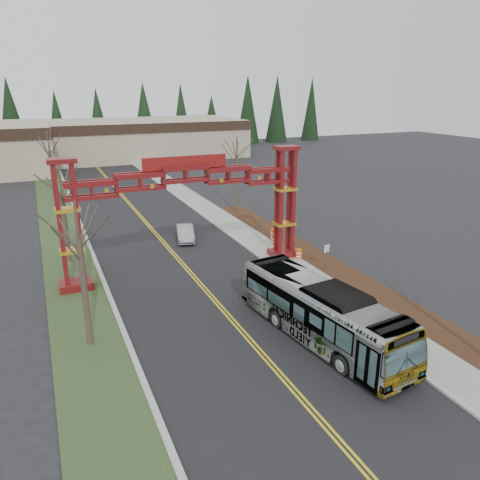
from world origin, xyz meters
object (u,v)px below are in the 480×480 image
silver_sedan (185,233)px  bare_tree_median_mid (62,195)px  bare_tree_right_far (237,156)px  bare_tree_median_far (49,151)px  gateway_arch (186,193)px  transit_bus (320,312)px  barrel_south (299,254)px  bare_tree_median_near (79,242)px  street_sign (327,252)px  retail_building_east (141,138)px  barrel_north (274,235)px  barrel_mid (275,240)px

silver_sedan → bare_tree_median_mid: (-10.00, -1.52, 4.70)m
bare_tree_right_far → bare_tree_median_far: bearing=149.7°
bare_tree_right_far → gateway_arch: bearing=-125.0°
transit_bus → barrel_south: 12.41m
silver_sedan → bare_tree_right_far: bearing=53.5°
silver_sedan → bare_tree_median_near: bare_tree_median_near is taller
gateway_arch → street_sign: 11.16m
retail_building_east → barrel_north: (-0.77, -57.90, -2.97)m
transit_bus → street_sign: 10.12m
street_sign → transit_bus: bearing=-125.4°
bare_tree_right_far → barrel_mid: (-1.35, -11.44, -5.66)m
transit_bus → bare_tree_median_near: bare_tree_median_near is taller
bare_tree_right_far → street_sign: 18.85m
bare_tree_median_far → bare_tree_right_far: bearing=-30.3°
gateway_arch → barrel_mid: bearing=18.0°
retail_building_east → transit_bus: retail_building_east is taller
gateway_arch → bare_tree_median_mid: (-8.00, 5.85, -0.60)m
retail_building_east → bare_tree_median_far: 41.40m
street_sign → barrel_north: street_sign is taller
silver_sedan → barrel_south: silver_sedan is taller
gateway_arch → bare_tree_right_far: 17.42m
transit_bus → bare_tree_median_mid: size_ratio=1.53×
bare_tree_median_near → bare_tree_median_mid: bare_tree_median_near is taller
retail_building_east → bare_tree_right_far: size_ratio=4.62×
retail_building_east → bare_tree_median_mid: bare_tree_median_mid is taller
bare_tree_median_near → barrel_south: 18.86m
bare_tree_median_far → barrel_south: bearing=-57.0°
gateway_arch → transit_bus: gateway_arch is taller
bare_tree_right_far → street_sign: (-0.60, -18.25, -4.67)m
bare_tree_median_mid → bare_tree_right_far: (18.00, 8.41, 0.78)m
retail_building_east → bare_tree_median_near: (-18.00, -69.77, 2.26)m
bare_tree_median_near → barrel_mid: (16.65, 10.64, -5.27)m
retail_building_east → barrel_north: retail_building_east is taller
bare_tree_median_mid → barrel_mid: bearing=-10.3°
barrel_south → barrel_mid: size_ratio=0.90×
bare_tree_median_mid → barrel_north: 17.98m
bare_tree_median_far → street_sign: (17.40, -28.78, -4.87)m
street_sign → barrel_north: (-0.17, 8.05, -0.94)m
transit_bus → bare_tree_median_mid: bearing=115.0°
bare_tree_right_far → barrel_north: (-0.77, -10.20, -5.61)m
bare_tree_median_mid → retail_building_east: bearing=72.2°
gateway_arch → bare_tree_median_mid: bearing=143.8°
barrel_mid → street_sign: bearing=-83.8°
bare_tree_median_far → barrel_mid: size_ratio=8.56×
gateway_arch → retail_building_east: bearing=80.8°
transit_bus → street_sign: bearing=47.1°
bare_tree_median_far → bare_tree_right_far: (18.00, -10.53, -0.20)m
gateway_arch → barrel_north: size_ratio=16.64×
bare_tree_right_far → barrel_mid: bare_tree_right_far is taller
retail_building_east → barrel_south: retail_building_east is taller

